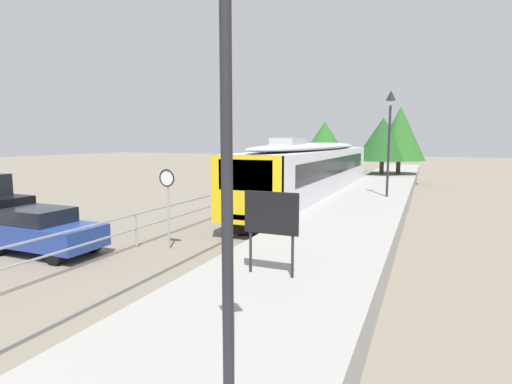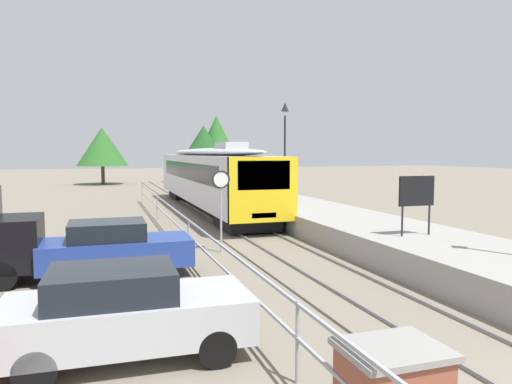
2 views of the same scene
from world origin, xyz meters
name	(u,v)px [view 1 (image 1 of 2)]	position (x,y,z in m)	size (l,w,h in m)	color
ground_plane	(256,206)	(-3.00, 22.00, 0.00)	(160.00, 160.00, 0.00)	slate
track_rails	(306,209)	(0.00, 22.00, 0.03)	(3.20, 60.00, 0.14)	slate
commuter_train	(314,169)	(0.00, 23.58, 2.15)	(2.82, 19.37, 3.74)	silver
station_platform	(367,205)	(3.25, 22.00, 0.45)	(3.90, 60.00, 0.90)	#999691
platform_lamp_near_end	(226,50)	(4.17, 4.51, 4.62)	(0.34, 0.34, 5.35)	#232328
platform_lamp_mid_platform	(390,123)	(4.17, 22.39, 4.62)	(0.34, 0.34, 5.35)	#232328
platform_notice_board	(271,216)	(3.02, 8.76, 2.19)	(1.20, 0.08, 1.80)	#232328
speed_limit_sign	(167,189)	(-2.14, 12.28, 2.12)	(0.61, 0.10, 2.81)	#9EA0A5
carpark_fence	(136,223)	(-3.30, 12.00, 0.91)	(0.06, 36.06, 1.25)	#9EA0A5
parked_hatchback_blue	(43,230)	(-5.66, 10.20, 0.79)	(4.01, 1.78, 1.53)	navy
tree_behind_carpark	(400,134)	(3.73, 37.49, 4.33)	(4.31, 4.31, 6.62)	brown
tree_behind_station_far	(383,139)	(2.44, 36.76, 3.86)	(4.63, 4.63, 5.68)	brown
tree_distant_left	(324,138)	(-5.73, 49.83, 4.02)	(5.29, 5.29, 6.06)	brown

